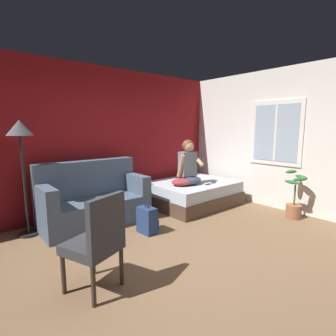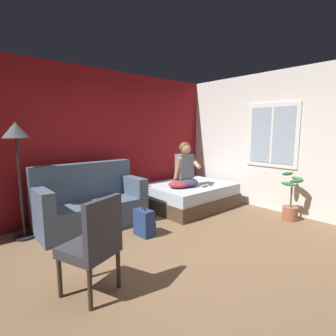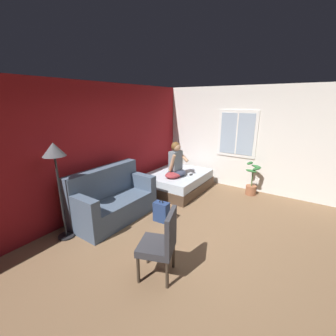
{
  "view_description": "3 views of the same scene",
  "coord_description": "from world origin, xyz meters",
  "px_view_note": "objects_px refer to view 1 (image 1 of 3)",
  "views": [
    {
      "loc": [
        -1.91,
        -2.13,
        1.6
      ],
      "look_at": [
        1.16,
        1.48,
        0.86
      ],
      "focal_mm": 28.0,
      "sensor_mm": 36.0,
      "label": 1
    },
    {
      "loc": [
        -1.91,
        -2.13,
        1.6
      ],
      "look_at": [
        0.95,
        1.15,
        0.95
      ],
      "focal_mm": 28.0,
      "sensor_mm": 36.0,
      "label": 2
    },
    {
      "loc": [
        -2.98,
        -1.38,
        2.33
      ],
      "look_at": [
        1.0,
        1.27,
        0.89
      ],
      "focal_mm": 24.0,
      "sensor_mm": 36.0,
      "label": 3
    }
  ],
  "objects_px": {
    "backpack": "(147,221)",
    "throw_pillow": "(183,182)",
    "cell_phone": "(208,184)",
    "floor_lamp": "(21,139)",
    "bed": "(192,193)",
    "couch": "(93,200)",
    "side_chair": "(97,240)",
    "person_seated": "(188,166)",
    "potted_plant": "(294,202)"
  },
  "relations": [
    {
      "from": "potted_plant",
      "to": "throw_pillow",
      "type": "bearing_deg",
      "value": 124.76
    },
    {
      "from": "couch",
      "to": "potted_plant",
      "type": "distance_m",
      "value": 3.48
    },
    {
      "from": "floor_lamp",
      "to": "person_seated",
      "type": "bearing_deg",
      "value": -11.64
    },
    {
      "from": "bed",
      "to": "couch",
      "type": "relative_size",
      "value": 1.01
    },
    {
      "from": "person_seated",
      "to": "throw_pillow",
      "type": "xyz_separation_m",
      "value": [
        -0.16,
        -0.02,
        -0.29
      ]
    },
    {
      "from": "cell_phone",
      "to": "floor_lamp",
      "type": "bearing_deg",
      "value": -116.49
    },
    {
      "from": "person_seated",
      "to": "cell_phone",
      "type": "bearing_deg",
      "value": -46.69
    },
    {
      "from": "backpack",
      "to": "cell_phone",
      "type": "bearing_deg",
      "value": 7.77
    },
    {
      "from": "couch",
      "to": "cell_phone",
      "type": "bearing_deg",
      "value": -18.2
    },
    {
      "from": "couch",
      "to": "floor_lamp",
      "type": "relative_size",
      "value": 1.01
    },
    {
      "from": "person_seated",
      "to": "couch",
      "type": "bearing_deg",
      "value": 167.69
    },
    {
      "from": "bed",
      "to": "person_seated",
      "type": "height_order",
      "value": "person_seated"
    },
    {
      "from": "couch",
      "to": "floor_lamp",
      "type": "bearing_deg",
      "value": 169.64
    },
    {
      "from": "bed",
      "to": "side_chair",
      "type": "height_order",
      "value": "side_chair"
    },
    {
      "from": "floor_lamp",
      "to": "potted_plant",
      "type": "relative_size",
      "value": 2.0
    },
    {
      "from": "couch",
      "to": "person_seated",
      "type": "bearing_deg",
      "value": -12.31
    },
    {
      "from": "cell_phone",
      "to": "potted_plant",
      "type": "xyz_separation_m",
      "value": [
        0.71,
        -1.37,
        -0.18
      ]
    },
    {
      "from": "person_seated",
      "to": "throw_pillow",
      "type": "relative_size",
      "value": 1.82
    },
    {
      "from": "bed",
      "to": "floor_lamp",
      "type": "bearing_deg",
      "value": 170.81
    },
    {
      "from": "bed",
      "to": "throw_pillow",
      "type": "height_order",
      "value": "throw_pillow"
    },
    {
      "from": "bed",
      "to": "side_chair",
      "type": "distance_m",
      "value": 3.17
    },
    {
      "from": "side_chair",
      "to": "potted_plant",
      "type": "distance_m",
      "value": 3.58
    },
    {
      "from": "person_seated",
      "to": "cell_phone",
      "type": "relative_size",
      "value": 6.08
    },
    {
      "from": "side_chair",
      "to": "backpack",
      "type": "relative_size",
      "value": 2.14
    },
    {
      "from": "side_chair",
      "to": "throw_pillow",
      "type": "xyz_separation_m",
      "value": [
        2.42,
        1.35,
        0.02
      ]
    },
    {
      "from": "person_seated",
      "to": "floor_lamp",
      "type": "distance_m",
      "value": 2.9
    },
    {
      "from": "backpack",
      "to": "cell_phone",
      "type": "distance_m",
      "value": 1.69
    },
    {
      "from": "throw_pillow",
      "to": "cell_phone",
      "type": "bearing_deg",
      "value": -32.01
    },
    {
      "from": "couch",
      "to": "potted_plant",
      "type": "height_order",
      "value": "couch"
    },
    {
      "from": "side_chair",
      "to": "backpack",
      "type": "bearing_deg",
      "value": 35.25
    },
    {
      "from": "backpack",
      "to": "throw_pillow",
      "type": "distance_m",
      "value": 1.36
    },
    {
      "from": "side_chair",
      "to": "cell_phone",
      "type": "bearing_deg",
      "value": 20.7
    },
    {
      "from": "backpack",
      "to": "potted_plant",
      "type": "distance_m",
      "value": 2.62
    },
    {
      "from": "person_seated",
      "to": "throw_pillow",
      "type": "bearing_deg",
      "value": -172.87
    },
    {
      "from": "backpack",
      "to": "cell_phone",
      "type": "height_order",
      "value": "cell_phone"
    },
    {
      "from": "bed",
      "to": "floor_lamp",
      "type": "relative_size",
      "value": 1.01
    },
    {
      "from": "cell_phone",
      "to": "floor_lamp",
      "type": "distance_m",
      "value": 3.31
    },
    {
      "from": "backpack",
      "to": "potted_plant",
      "type": "xyz_separation_m",
      "value": [
        2.36,
        -1.15,
        0.11
      ]
    },
    {
      "from": "side_chair",
      "to": "cell_phone",
      "type": "relative_size",
      "value": 6.81
    },
    {
      "from": "throw_pillow",
      "to": "floor_lamp",
      "type": "relative_size",
      "value": 0.28
    },
    {
      "from": "backpack",
      "to": "floor_lamp",
      "type": "xyz_separation_m",
      "value": [
        -1.4,
        1.09,
        1.24
      ]
    },
    {
      "from": "side_chair",
      "to": "potted_plant",
      "type": "bearing_deg",
      "value": -4.7
    },
    {
      "from": "backpack",
      "to": "person_seated",
      "type": "bearing_deg",
      "value": 20.61
    },
    {
      "from": "side_chair",
      "to": "cell_phone",
      "type": "height_order",
      "value": "side_chair"
    },
    {
      "from": "couch",
      "to": "cell_phone",
      "type": "relative_size",
      "value": 11.87
    },
    {
      "from": "couch",
      "to": "side_chair",
      "type": "xyz_separation_m",
      "value": [
        -0.76,
        -1.77,
        0.14
      ]
    },
    {
      "from": "side_chair",
      "to": "couch",
      "type": "bearing_deg",
      "value": 66.63
    },
    {
      "from": "cell_phone",
      "to": "potted_plant",
      "type": "height_order",
      "value": "potted_plant"
    },
    {
      "from": "backpack",
      "to": "cell_phone",
      "type": "relative_size",
      "value": 3.18
    },
    {
      "from": "throw_pillow",
      "to": "couch",
      "type": "bearing_deg",
      "value": 165.9
    }
  ]
}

